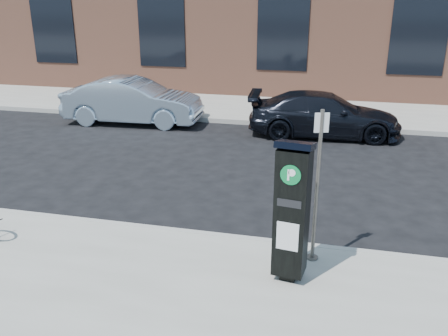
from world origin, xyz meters
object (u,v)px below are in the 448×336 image
(parking_kiosk, at_px, (292,210))
(car_dark, at_px, (324,114))
(sign_pole, at_px, (317,189))
(car_silver, at_px, (133,101))

(parking_kiosk, distance_m, car_dark, 8.37)
(sign_pole, height_order, car_dark, sign_pole)
(sign_pole, distance_m, car_dark, 7.74)
(sign_pole, bearing_deg, parking_kiosk, -134.30)
(sign_pole, relative_size, car_dark, 0.53)
(car_dark, bearing_deg, car_silver, 85.14)
(car_silver, height_order, car_dark, car_silver)
(sign_pole, bearing_deg, car_silver, 110.83)
(parking_kiosk, bearing_deg, car_silver, 134.06)
(sign_pole, relative_size, car_silver, 0.53)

